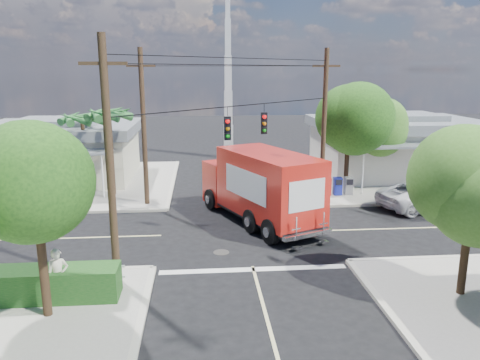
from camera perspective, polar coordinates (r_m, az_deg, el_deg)
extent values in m
plane|color=black|center=(23.03, 0.43, -6.48)|extent=(120.00, 120.00, 0.00)
cube|color=#9C978C|center=(35.92, 16.48, 0.33)|extent=(14.00, 14.00, 0.14)
cube|color=#B9B3A3|center=(34.01, 5.43, 0.12)|extent=(0.25, 14.00, 0.14)
cube|color=#B9B3A3|center=(29.72, 21.31, -2.69)|extent=(14.00, 0.25, 0.14)
cube|color=#9C978C|center=(34.66, -19.78, -0.37)|extent=(14.00, 14.00, 0.14)
cube|color=#B9B3A3|center=(33.54, -8.15, -0.15)|extent=(0.25, 14.00, 0.14)
cube|color=#B9B3A3|center=(28.18, -23.31, -3.72)|extent=(14.00, 0.25, 0.14)
cube|color=beige|center=(32.58, -1.20, -0.53)|extent=(0.12, 12.00, 0.01)
cube|color=beige|center=(14.10, 4.45, -20.29)|extent=(0.12, 12.00, 0.01)
cube|color=beige|center=(25.90, 23.14, -5.31)|extent=(12.00, 0.12, 0.01)
cube|color=beige|center=(24.29, -23.95, -6.60)|extent=(12.00, 0.12, 0.01)
cube|color=silver|center=(19.06, 1.65, -10.83)|extent=(7.50, 0.40, 0.01)
cube|color=beige|center=(37.06, 18.27, 3.39)|extent=(11.00, 8.00, 3.40)
cube|color=gray|center=(36.79, 18.50, 6.53)|extent=(11.80, 8.80, 0.70)
cube|color=gray|center=(36.74, 18.56, 7.31)|extent=(6.05, 4.40, 0.50)
cube|color=gray|center=(32.49, 21.76, 3.94)|extent=(9.90, 1.80, 0.15)
cylinder|color=silver|center=(30.30, 14.73, 1.04)|extent=(0.12, 0.12, 2.90)
cube|color=beige|center=(36.02, -20.93, 2.75)|extent=(10.00, 8.00, 3.20)
cube|color=gray|center=(35.74, -21.19, 5.82)|extent=(10.80, 8.80, 0.70)
cube|color=gray|center=(35.69, -21.26, 6.61)|extent=(5.50, 4.40, 0.50)
cube|color=gray|center=(31.23, -23.50, 3.07)|extent=(9.00, 1.80, 0.15)
cylinder|color=silver|center=(29.67, -16.41, 0.49)|extent=(0.12, 0.12, 2.70)
cube|color=silver|center=(42.12, -1.42, 4.71)|extent=(0.80, 0.80, 3.00)
cube|color=silver|center=(41.78, -1.44, 8.78)|extent=(0.70, 0.70, 3.00)
cube|color=silver|center=(41.65, -1.47, 12.90)|extent=(0.60, 0.60, 3.00)
cube|color=silver|center=(41.74, -1.49, 17.02)|extent=(0.50, 0.50, 3.00)
cube|color=silver|center=(42.04, -1.52, 21.10)|extent=(0.40, 0.40, 3.00)
cylinder|color=#422D1C|center=(16.02, -22.93, -9.04)|extent=(0.28, 0.28, 3.71)
sphere|color=#1B4314|center=(15.33, -23.71, -0.97)|extent=(3.71, 3.71, 3.71)
sphere|color=#1B4314|center=(15.60, -24.95, 0.02)|extent=(3.02, 3.02, 3.02)
sphere|color=#1B4314|center=(14.97, -22.76, -1.66)|extent=(3.25, 3.25, 3.25)
cylinder|color=#422D1C|center=(30.36, 12.88, 2.32)|extent=(0.28, 0.28, 4.10)
sphere|color=#1B4314|center=(29.99, 13.14, 7.13)|extent=(4.10, 4.10, 4.10)
sphere|color=#1B4314|center=(30.03, 12.31, 7.67)|extent=(3.33, 3.33, 3.33)
sphere|color=#1B4314|center=(29.83, 13.94, 6.81)|extent=(3.58, 3.58, 3.58)
cylinder|color=#422D1C|center=(33.30, 15.99, 2.65)|extent=(0.28, 0.28, 3.58)
sphere|color=#386C1E|center=(32.98, 16.24, 6.47)|extent=(3.58, 3.58, 3.58)
sphere|color=#386C1E|center=(33.00, 15.49, 6.92)|extent=(2.91, 2.91, 2.91)
sphere|color=#386C1E|center=(32.84, 16.99, 6.20)|extent=(3.14, 3.14, 3.14)
cylinder|color=#422D1C|center=(17.98, 25.80, -7.34)|extent=(0.28, 0.28, 3.46)
sphere|color=#386C1E|center=(17.38, 26.52, -0.64)|extent=(3.46, 3.46, 3.46)
sphere|color=#386C1E|center=(17.30, 25.12, 0.18)|extent=(2.81, 2.81, 2.81)
cylinder|color=#422D1C|center=(30.03, -15.36, 2.94)|extent=(0.24, 0.24, 5.00)
cone|color=#2D6E31|center=(29.54, -13.94, 7.96)|extent=(0.50, 2.06, 0.98)
cone|color=#2D6E31|center=(30.29, -14.37, 8.06)|extent=(1.92, 1.68, 0.98)
cone|color=#2D6E31|center=(30.59, -15.74, 8.02)|extent=(2.12, 0.95, 0.98)
cone|color=#2D6E31|center=(30.24, -17.05, 7.88)|extent=(1.34, 2.07, 0.98)
cone|color=#2D6E31|center=(29.48, -17.37, 7.73)|extent=(1.34, 2.07, 0.98)
cone|color=#2D6E31|center=(28.88, -16.37, 7.70)|extent=(2.12, 0.95, 0.98)
cone|color=#2D6E31|center=(28.91, -14.82, 7.80)|extent=(1.92, 1.68, 0.98)
cylinder|color=#422D1C|center=(31.93, -18.40, 2.97)|extent=(0.24, 0.24, 4.60)
cone|color=#2D6E31|center=(31.41, -17.11, 7.33)|extent=(0.50, 2.06, 0.98)
cone|color=#2D6E31|center=(32.17, -17.45, 7.43)|extent=(1.92, 1.68, 0.98)
cone|color=#2D6E31|center=(32.51, -18.70, 7.40)|extent=(2.12, 0.95, 0.98)
cone|color=#2D6E31|center=(32.19, -19.97, 7.25)|extent=(1.34, 2.07, 0.98)
cone|color=#2D6E31|center=(31.44, -20.33, 7.09)|extent=(1.34, 2.07, 0.98)
cone|color=#2D6E31|center=(30.81, -19.46, 7.05)|extent=(2.12, 0.95, 0.98)
cone|color=#2D6E31|center=(30.80, -18.00, 7.16)|extent=(1.92, 1.68, 0.98)
cylinder|color=#473321|center=(17.00, -15.58, 1.63)|extent=(0.28, 0.28, 9.00)
cube|color=#473321|center=(16.68, -16.35, 13.49)|extent=(1.60, 0.12, 0.12)
cylinder|color=#473321|center=(27.93, 10.18, 6.32)|extent=(0.28, 0.28, 9.00)
cube|color=#473321|center=(27.73, 10.49, 13.51)|extent=(1.60, 0.12, 0.12)
cylinder|color=#473321|center=(27.16, -11.65, 6.07)|extent=(0.28, 0.28, 9.00)
cube|color=#473321|center=(26.96, -12.01, 13.46)|extent=(1.60, 0.12, 0.12)
cylinder|color=black|center=(21.73, 0.46, 9.09)|extent=(10.43, 10.43, 0.04)
cube|color=black|center=(20.96, -1.53, 6.33)|extent=(0.30, 0.24, 1.05)
sphere|color=red|center=(20.79, -1.52, 7.18)|extent=(0.20, 0.20, 0.20)
cube|color=black|center=(23.03, 2.94, 6.94)|extent=(0.30, 0.24, 1.05)
sphere|color=red|center=(22.86, 3.00, 7.72)|extent=(0.20, 0.20, 0.20)
cube|color=silver|center=(18.49, -23.11, -11.10)|extent=(5.94, 0.05, 0.08)
cube|color=silver|center=(18.34, -23.22, -9.96)|extent=(5.94, 0.05, 0.08)
cube|color=silver|center=(17.76, -14.39, -10.91)|extent=(0.09, 0.06, 1.00)
cube|color=#134315|center=(17.79, -24.59, -11.52)|extent=(6.20, 1.20, 1.10)
cube|color=red|center=(29.72, 10.51, -0.76)|extent=(0.50, 0.50, 1.10)
cube|color=navy|center=(29.91, 11.80, -0.72)|extent=(0.50, 0.50, 1.10)
cube|color=slate|center=(30.12, 13.08, -0.69)|extent=(0.50, 0.50, 1.10)
cube|color=black|center=(24.65, 2.25, -3.69)|extent=(5.71, 8.72, 0.27)
cube|color=red|center=(27.20, -1.33, -0.17)|extent=(3.12, 2.74, 2.38)
cube|color=black|center=(27.76, -2.06, 1.02)|extent=(2.18, 1.17, 1.03)
cube|color=silver|center=(28.22, -2.24, -1.26)|extent=(2.32, 1.13, 0.38)
cube|color=red|center=(23.42, 3.52, -0.50)|extent=(5.03, 6.83, 3.14)
cube|color=white|center=(24.13, 6.28, 0.25)|extent=(1.61, 3.56, 1.41)
cube|color=white|center=(22.69, 0.60, -0.50)|extent=(1.61, 3.56, 1.41)
cube|color=white|center=(20.87, 8.18, -1.87)|extent=(1.79, 0.81, 1.41)
cube|color=silver|center=(21.30, 8.25, -6.60)|extent=(2.48, 1.31, 0.19)
cube|color=silver|center=(20.62, 6.84, -5.95)|extent=(0.47, 0.26, 1.08)
cube|color=silver|center=(21.50, 10.13, -5.26)|extent=(0.47, 0.26, 1.08)
cylinder|color=black|center=(26.74, -3.52, -2.34)|extent=(0.80, 1.23, 1.19)
cylinder|color=black|center=(27.85, 1.10, -1.68)|extent=(0.80, 1.23, 1.19)
cylinder|color=black|center=(21.50, 3.75, -6.30)|extent=(0.80, 1.23, 1.19)
cylinder|color=black|center=(22.87, 9.03, -5.22)|extent=(0.80, 1.23, 1.19)
imported|color=silver|center=(28.81, 21.75, -1.74)|extent=(6.15, 4.03, 1.57)
imported|color=beige|center=(17.10, -21.28, -10.81)|extent=(0.79, 0.65, 1.87)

